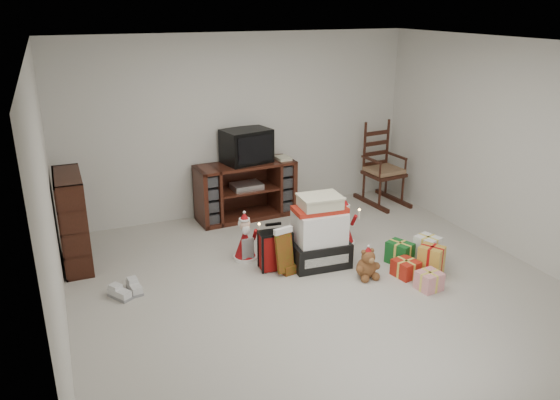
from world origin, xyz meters
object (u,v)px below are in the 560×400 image
object	(u,v)px
gift_cluster	(416,262)
crt_television	(247,146)
gift_pile	(319,235)
mrs_claus_figurine	(245,241)
red_suitcase	(275,250)
bookshelf	(73,222)
santa_figurine	(344,226)
teddy_bear	(367,265)
tv_stand	(246,190)
sneaker_pair	(127,291)
rocking_chair	(381,174)

from	to	relation	value
gift_cluster	crt_television	size ratio (longest dim) A/B	1.21
gift_pile	crt_television	size ratio (longest dim) A/B	1.17
gift_pile	mrs_claus_figurine	world-z (taller)	gift_pile
red_suitcase	gift_cluster	xyz separation A→B (m)	(1.41, -0.70, -0.10)
bookshelf	santa_figurine	world-z (taller)	bookshelf
gift_pile	teddy_bear	bearing A→B (deg)	-51.48
tv_stand	mrs_claus_figurine	distance (m)	1.36
teddy_bear	gift_cluster	bearing A→B (deg)	-12.01
red_suitcase	gift_cluster	world-z (taller)	red_suitcase
red_suitcase	sneaker_pair	distance (m)	1.66
tv_stand	sneaker_pair	bearing A→B (deg)	-142.86
bookshelf	mrs_claus_figurine	world-z (taller)	bookshelf
tv_stand	gift_pile	world-z (taller)	gift_pile
santa_figurine	mrs_claus_figurine	distance (m)	1.28
gift_cluster	teddy_bear	bearing A→B (deg)	167.99
tv_stand	sneaker_pair	size ratio (longest dim) A/B	3.80
rocking_chair	crt_television	xyz separation A→B (m)	(-2.05, 0.22, 0.58)
bookshelf	red_suitcase	distance (m)	2.32
gift_cluster	crt_television	world-z (taller)	crt_television
gift_pile	red_suitcase	bearing A→B (deg)	173.79
rocking_chair	gift_pile	distance (m)	2.38
tv_stand	gift_cluster	size ratio (longest dim) A/B	1.65
rocking_chair	gift_pile	bearing A→B (deg)	-145.23
mrs_claus_figurine	rocking_chair	bearing A→B (deg)	23.02
gift_pile	crt_television	bearing A→B (deg)	101.63
mrs_claus_figurine	red_suitcase	bearing A→B (deg)	-57.61
santa_figurine	gift_cluster	size ratio (longest dim) A/B	0.71
gift_pile	teddy_bear	distance (m)	0.64
tv_stand	gift_pile	distance (m)	1.75
gift_pile	red_suitcase	world-z (taller)	gift_pile
bookshelf	red_suitcase	world-z (taller)	bookshelf
red_suitcase	sneaker_pair	xyz separation A→B (m)	(-1.65, 0.04, -0.18)
red_suitcase	teddy_bear	size ratio (longest dim) A/B	1.57
mrs_claus_figurine	bookshelf	bearing A→B (deg)	160.93
tv_stand	teddy_bear	xyz separation A→B (m)	(0.62, -2.22, -0.24)
tv_stand	crt_television	bearing A→B (deg)	43.59
tv_stand	mrs_claus_figurine	world-z (taller)	tv_stand
red_suitcase	santa_figurine	distance (m)	1.09
rocking_chair	sneaker_pair	distance (m)	4.22
santa_figurine	sneaker_pair	size ratio (longest dim) A/B	1.64
teddy_bear	red_suitcase	bearing A→B (deg)	145.28
mrs_claus_figurine	teddy_bear	bearing A→B (deg)	-41.53
rocking_chair	gift_cluster	size ratio (longest dim) A/B	1.49
gift_cluster	gift_pile	bearing A→B (deg)	145.84
mrs_claus_figurine	sneaker_pair	bearing A→B (deg)	-166.81
red_suitcase	teddy_bear	bearing A→B (deg)	-29.40
gift_pile	teddy_bear	xyz separation A→B (m)	(0.34, -0.49, -0.21)
tv_stand	teddy_bear	distance (m)	2.32
mrs_claus_figurine	crt_television	xyz separation A→B (m)	(0.50, 1.31, 0.79)
rocking_chair	crt_television	distance (m)	2.15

